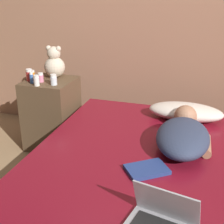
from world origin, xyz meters
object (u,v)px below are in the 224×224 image
object	(u,v)px
pillow	(186,112)
bottle_orange	(32,75)
laptop	(162,220)
bottle_clear	(54,80)
book	(147,169)
person_lying	(184,134)
bottle_white	(37,81)
teddy_bear	(54,64)
bottle_pink	(41,78)
bottle_red	(29,75)
bottle_blue	(31,78)

from	to	relation	value
pillow	bottle_orange	size ratio (longest dim) A/B	7.61
laptop	bottle_clear	distance (m)	1.62
laptop	bottle_orange	distance (m)	1.89
laptop	book	bearing A→B (deg)	121.36
person_lying	bottle_white	xyz separation A→B (m)	(-1.25, 0.26, 0.19)
teddy_bear	bottle_pink	size ratio (longest dim) A/B	3.59
bottle_orange	bottle_red	bearing A→B (deg)	-79.62
bottle_pink	bottle_blue	world-z (taller)	bottle_blue
bottle_orange	book	bearing A→B (deg)	-33.92
laptop	bottle_blue	world-z (taller)	bottle_blue
bottle_orange	bottle_pink	xyz separation A→B (m)	(0.12, -0.06, 0.00)
bottle_pink	book	xyz separation A→B (m)	(1.11, -0.76, -0.26)
pillow	bottle_pink	distance (m)	1.27
laptop	bottle_white	distance (m)	1.67
teddy_bear	bottle_red	xyz separation A→B (m)	(-0.16, -0.18, -0.07)
bottle_red	bottle_clear	distance (m)	0.26
pillow	bottle_pink	bearing A→B (deg)	-176.05
bottle_red	bottle_clear	xyz separation A→B (m)	(0.26, -0.04, -0.01)
person_lying	bottle_blue	xyz separation A→B (m)	(-1.33, 0.32, 0.19)
laptop	bottle_blue	size ratio (longest dim) A/B	3.49
bottle_pink	bottle_red	xyz separation A→B (m)	(-0.11, -0.00, 0.01)
bottle_orange	pillow	bearing A→B (deg)	0.93
bottle_blue	book	xyz separation A→B (m)	(1.16, -0.70, -0.27)
bottle_orange	bottle_red	world-z (taller)	bottle_red
person_lying	teddy_bear	world-z (taller)	teddy_bear
bottle_orange	bottle_pink	world-z (taller)	bottle_pink
teddy_bear	bottle_white	world-z (taller)	teddy_bear
teddy_bear	bottle_red	world-z (taller)	teddy_bear
bottle_white	bottle_pink	xyz separation A→B (m)	(-0.02, 0.11, -0.01)
bottle_pink	book	size ratio (longest dim) A/B	0.28
bottle_clear	book	distance (m)	1.23
bottle_pink	laptop	bearing A→B (deg)	-43.56
teddy_bear	bottle_pink	bearing A→B (deg)	-105.86
laptop	teddy_bear	bearing A→B (deg)	143.18
bottle_red	bottle_blue	size ratio (longest dim) A/B	1.08
laptop	bottle_pink	distance (m)	1.76
person_lying	bottle_pink	distance (m)	1.34
pillow	bottle_red	distance (m)	1.38
bottle_white	bottle_clear	xyz separation A→B (m)	(0.12, 0.07, -0.00)
person_lying	bottle_clear	distance (m)	1.19
bottle_orange	bottle_white	distance (m)	0.23
teddy_bear	bottle_clear	distance (m)	0.25
laptop	bottle_red	distance (m)	1.84
bottle_white	bottle_pink	world-z (taller)	bottle_white
pillow	bottle_orange	distance (m)	1.39
pillow	teddy_bear	xyz separation A→B (m)	(-1.20, 0.09, 0.29)
pillow	bottle_clear	world-z (taller)	bottle_clear
book	laptop	bearing A→B (deg)	-70.43
book	pillow	bearing A→B (deg)	80.30
pillow	person_lying	world-z (taller)	person_lying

